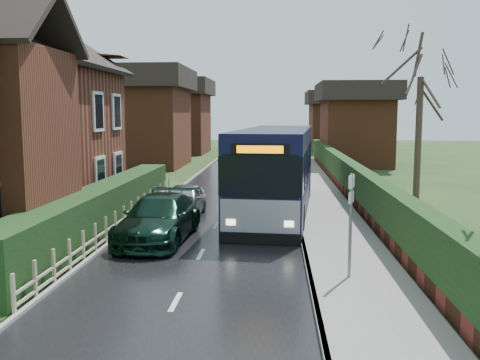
# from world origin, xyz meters

# --- Properties ---
(ground) EXTENTS (140.00, 140.00, 0.00)m
(ground) POSITION_xyz_m (0.00, 0.00, 0.00)
(ground) COLOR #354B20
(ground) RESTS_ON ground
(road) EXTENTS (6.00, 100.00, 0.02)m
(road) POSITION_xyz_m (0.00, 10.00, 0.01)
(road) COLOR black
(road) RESTS_ON ground
(pavement) EXTENTS (2.50, 100.00, 0.14)m
(pavement) POSITION_xyz_m (4.25, 10.00, 0.07)
(pavement) COLOR slate
(pavement) RESTS_ON ground
(kerb_right) EXTENTS (0.12, 100.00, 0.14)m
(kerb_right) POSITION_xyz_m (3.05, 10.00, 0.07)
(kerb_right) COLOR gray
(kerb_right) RESTS_ON ground
(kerb_left) EXTENTS (0.12, 100.00, 0.10)m
(kerb_left) POSITION_xyz_m (-3.05, 10.00, 0.05)
(kerb_left) COLOR gray
(kerb_left) RESTS_ON ground
(front_hedge) EXTENTS (1.20, 16.00, 1.60)m
(front_hedge) POSITION_xyz_m (-3.90, 5.00, 0.80)
(front_hedge) COLOR black
(front_hedge) RESTS_ON ground
(picket_fence) EXTENTS (0.10, 16.00, 0.90)m
(picket_fence) POSITION_xyz_m (-3.15, 5.00, 0.45)
(picket_fence) COLOR tan
(picket_fence) RESTS_ON ground
(right_wall_hedge) EXTENTS (0.60, 50.00, 1.80)m
(right_wall_hedge) POSITION_xyz_m (5.80, 10.00, 1.02)
(right_wall_hedge) COLOR brown
(right_wall_hedge) RESTS_ON ground
(bus) EXTENTS (3.64, 11.72, 3.50)m
(bus) POSITION_xyz_m (2.20, 8.88, 1.74)
(bus) COLOR black
(bus) RESTS_ON ground
(car_silver) EXTENTS (1.58, 3.86, 1.31)m
(car_silver) POSITION_xyz_m (-1.50, 7.78, 0.66)
(car_silver) COLOR #AEADB2
(car_silver) RESTS_ON ground
(car_green) EXTENTS (2.32, 5.14, 1.46)m
(car_green) POSITION_xyz_m (-1.60, 3.71, 0.73)
(car_green) COLOR black
(car_green) RESTS_ON ground
(car_distant) EXTENTS (3.13, 4.70, 1.47)m
(car_distant) POSITION_xyz_m (0.79, 39.42, 0.73)
(car_distant) COLOR black
(car_distant) RESTS_ON ground
(bus_stop_sign) EXTENTS (0.19, 0.40, 2.69)m
(bus_stop_sign) POSITION_xyz_m (4.00, -0.28, 1.77)
(bus_stop_sign) COLOR slate
(bus_stop_sign) RESTS_ON ground
(tree_right_far) EXTENTS (4.32, 4.32, 8.34)m
(tree_right_far) POSITION_xyz_m (9.00, 12.96, 6.23)
(tree_right_far) COLOR #372820
(tree_right_far) RESTS_ON ground
(tree_house_side) EXTENTS (4.34, 4.34, 9.87)m
(tree_house_side) POSITION_xyz_m (-11.21, 18.00, 7.37)
(tree_house_side) COLOR #3D2C24
(tree_house_side) RESTS_ON ground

